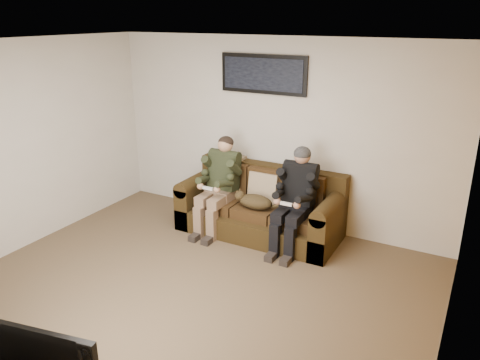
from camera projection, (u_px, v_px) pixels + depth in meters
The scene contains 14 objects.
floor at pixel (186, 296), 5.02m from camera, with size 5.00×5.00×0.00m, color brown.
ceiling at pixel (174, 45), 4.15m from camera, with size 5.00×5.00×0.00m, color silver.
wall_back at pixel (276, 134), 6.45m from camera, with size 5.00×5.00×0.00m, color beige.
wall_left at pixel (13, 149), 5.71m from camera, with size 4.50×4.50×0.00m, color beige.
wall_right at pixel (457, 237), 3.46m from camera, with size 4.50×4.50×0.00m, color beige.
accent_wall_right at pixel (456, 237), 3.47m from camera, with size 4.50×4.50×0.00m, color #C27813.
sofa at pixel (262, 209), 6.42m from camera, with size 2.17×0.94×0.89m.
throw_pillow at pixel (263, 187), 6.35m from camera, with size 0.42×0.12×0.40m, color tan.
throw_blanket at pixel (230, 158), 6.75m from camera, with size 0.44×0.22×0.08m, color tan.
person_left at pixel (220, 179), 6.39m from camera, with size 0.51×0.87×1.29m.
person_right at pixel (296, 193), 5.88m from camera, with size 0.51×0.86×1.30m.
cat at pixel (254, 201), 6.15m from camera, with size 0.66×0.26×0.24m.
framed_poster at pixel (263, 74), 6.24m from camera, with size 1.25×0.05×0.52m.
television at pixel (43, 355), 3.03m from camera, with size 0.98×0.13×0.56m, color black.
Camera 1 is at (2.57, -3.51, 2.86)m, focal length 35.00 mm.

